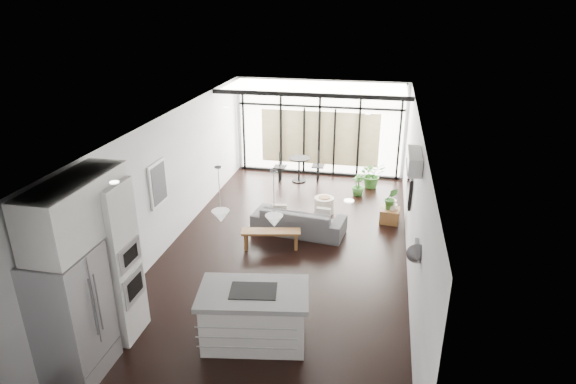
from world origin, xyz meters
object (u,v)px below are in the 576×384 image
at_px(fridge, 72,316).
at_px(milk_can, 391,210).
at_px(console_bench, 271,239).
at_px(tv, 410,186).
at_px(sofa, 299,216).
at_px(pouf, 324,205).
at_px(island, 254,316).

bearing_deg(fridge, milk_can, 54.05).
xyz_separation_m(console_bench, tv, (2.80, 0.86, 1.10)).
relative_size(milk_can, tv, 0.50).
xyz_separation_m(sofa, console_bench, (-0.45, -0.84, -0.20)).
bearing_deg(sofa, console_bench, 69.25).
distance_m(console_bench, pouf, 2.20).
xyz_separation_m(island, pouf, (0.43, 4.97, -0.26)).
bearing_deg(milk_can, fridge, -125.95).
height_order(sofa, pouf, sofa).
height_order(console_bench, tv, tv).
xyz_separation_m(island, tv, (2.36, 3.81, 0.85)).
height_order(console_bench, milk_can, milk_can).
xyz_separation_m(sofa, milk_can, (2.04, 1.00, -0.13)).
distance_m(sofa, console_bench, 0.97).
relative_size(island, tv, 1.51).
bearing_deg(sofa, fridge, 72.63).
relative_size(fridge, milk_can, 3.47).
xyz_separation_m(island, console_bench, (-0.44, 2.95, -0.25)).
xyz_separation_m(pouf, milk_can, (1.62, -0.17, 0.08)).
relative_size(island, milk_can, 3.01).
bearing_deg(sofa, tv, -172.25).
bearing_deg(pouf, sofa, -109.70).
relative_size(pouf, tv, 0.45).
height_order(island, sofa, island).
distance_m(island, sofa, 3.79).
bearing_deg(console_bench, pouf, 55.41).
distance_m(sofa, tv, 2.51).
height_order(fridge, console_bench, fridge).
distance_m(fridge, tv, 6.77).
bearing_deg(island, console_bench, 89.13).
distance_m(pouf, milk_can, 1.63).
height_order(sofa, milk_can, sofa).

